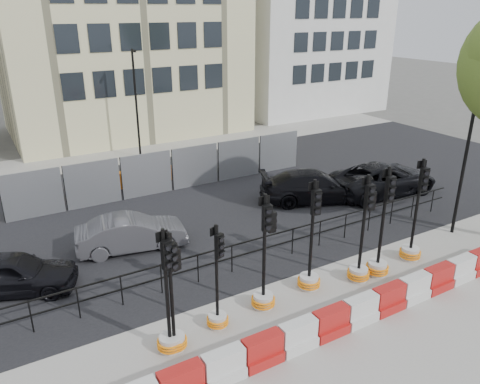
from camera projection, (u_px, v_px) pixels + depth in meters
ground at (284, 280)px, 14.75m from camera, size 120.00×120.00×0.00m
sidewalk_near at (350, 332)px, 12.34m from camera, size 40.00×6.00×0.02m
road at (191, 205)px, 20.37m from camera, size 40.00×14.00×0.03m
sidewalk_far at (127, 153)px, 27.60m from camera, size 40.00×4.00×0.02m
building_white at (302, 8)px, 37.49m from camera, size 12.00×9.06×16.00m
kerb_railing at (263, 245)px, 15.46m from camera, size 18.00×0.04×1.00m
heras_fencing at (157, 174)px, 22.07m from camera, size 14.33×1.72×2.00m
lamp_post_far at (136, 101)px, 25.85m from camera, size 0.12×0.56×6.00m
lamp_post_near at (467, 151)px, 16.68m from camera, size 0.12×0.56×6.00m
barrier_row at (345, 317)px, 12.37m from camera, size 14.65×0.50×0.80m
traffic_signal_a at (169, 327)px, 11.47m from camera, size 0.66×0.66×3.36m
traffic_signal_b at (174, 323)px, 11.49m from camera, size 0.64×0.64×3.25m
traffic_signal_c at (218, 307)px, 12.36m from camera, size 0.59×0.59×3.02m
traffic_signal_d at (264, 282)px, 13.10m from camera, size 0.69×0.69×3.49m
traffic_signal_e at (310, 267)px, 14.05m from camera, size 0.70×0.70×3.53m
traffic_signal_f at (361, 256)px, 14.44m from camera, size 0.69×0.69×3.51m
traffic_signal_g at (379, 254)px, 14.77m from camera, size 0.72×0.72×3.66m
traffic_signal_h at (412, 240)px, 15.70m from camera, size 0.71×0.71×3.59m
car_a at (12, 273)px, 13.91m from camera, size 4.19×4.79×1.26m
car_b at (131, 233)px, 16.42m from camera, size 2.69×4.29×1.26m
car_c at (314, 186)px, 20.57m from camera, size 5.31×6.15×1.39m
car_d at (383, 179)px, 21.42m from camera, size 3.17×5.53×1.44m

